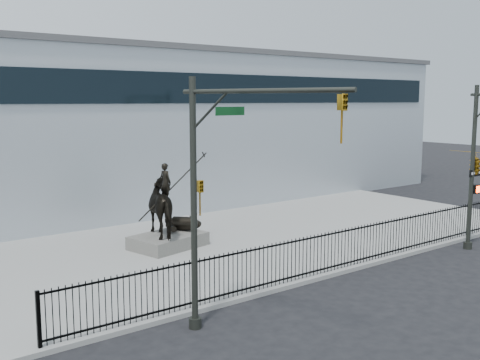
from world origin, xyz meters
TOP-DOWN VIEW (x-y plane):
  - ground at (0.00, 0.00)m, footprint 120.00×120.00m
  - plaza at (0.00, 7.00)m, footprint 30.00×12.00m
  - building at (0.00, 20.00)m, footprint 44.00×14.00m
  - picket_fence at (0.00, 1.25)m, footprint 22.10×0.10m
  - statue_plinth at (-3.44, 7.81)m, footprint 3.34×2.63m
  - equestrian_statue at (-3.38, 7.82)m, footprint 3.73×2.73m
  - traffic_signal_left at (-6.75, -0.62)m, footprint 1.52×4.84m

SIDE VIEW (x-z plane):
  - ground at x=0.00m, z-range 0.00..0.00m
  - plaza at x=0.00m, z-range 0.00..0.15m
  - statue_plinth at x=-3.44m, z-range 0.15..0.71m
  - picket_fence at x=0.00m, z-range 0.15..1.65m
  - equestrian_statue at x=-3.38m, z-range 0.26..3.49m
  - traffic_signal_left at x=-6.75m, z-range 0.53..7.53m
  - building at x=0.00m, z-range 0.00..9.00m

